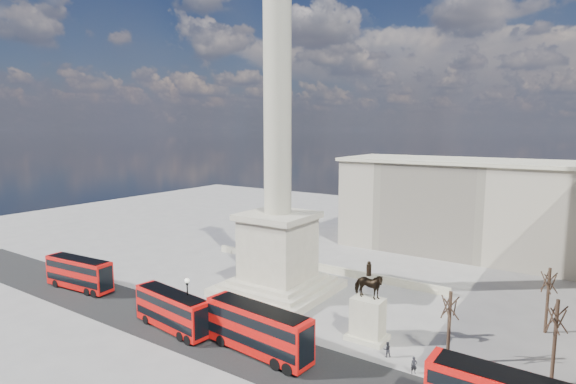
% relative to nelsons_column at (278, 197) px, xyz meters
% --- Properties ---
extents(ground, '(180.00, 180.00, 0.00)m').
position_rel_nelsons_column_xyz_m(ground, '(0.00, -5.00, -12.92)').
color(ground, gray).
rests_on(ground, ground).
extents(asphalt_road, '(120.00, 9.00, 0.01)m').
position_rel_nelsons_column_xyz_m(asphalt_road, '(5.00, -15.00, -12.91)').
color(asphalt_road, black).
rests_on(asphalt_road, ground).
extents(nelsons_column, '(14.00, 14.00, 49.85)m').
position_rel_nelsons_column_xyz_m(nelsons_column, '(0.00, 0.00, 0.00)').
color(nelsons_column, '#B9B19A').
rests_on(nelsons_column, ground).
extents(balustrade_wall, '(40.00, 0.60, 1.10)m').
position_rel_nelsons_column_xyz_m(balustrade_wall, '(0.00, 11.00, -12.37)').
color(balustrade_wall, '#BDB89D').
rests_on(balustrade_wall, ground).
extents(building_northeast, '(51.00, 17.00, 16.60)m').
position_rel_nelsons_column_xyz_m(building_northeast, '(20.00, 35.00, -4.59)').
color(building_northeast, beige).
rests_on(building_northeast, ground).
extents(red_bus_a, '(11.02, 3.43, 4.40)m').
position_rel_nelsons_column_xyz_m(red_bus_a, '(-22.94, -14.61, -10.61)').
color(red_bus_a, red).
rests_on(red_bus_a, ground).
extents(red_bus_b, '(10.68, 3.63, 4.25)m').
position_rel_nelsons_column_xyz_m(red_bus_b, '(-2.69, -16.18, -10.69)').
color(red_bus_b, red).
rests_on(red_bus_b, ground).
extents(red_bus_c, '(11.98, 3.72, 4.78)m').
position_rel_nelsons_column_xyz_m(red_bus_c, '(8.38, -15.20, -10.41)').
color(red_bus_c, red).
rests_on(red_bus_c, ground).
extents(victorian_lamp, '(0.52, 0.52, 6.11)m').
position_rel_nelsons_column_xyz_m(victorian_lamp, '(-0.75, -15.73, -9.32)').
color(victorian_lamp, black).
rests_on(victorian_lamp, ground).
extents(equestrian_statue, '(4.06, 3.04, 8.43)m').
position_rel_nelsons_column_xyz_m(equestrian_statue, '(15.89, -6.37, -9.98)').
color(equestrian_statue, '#BDB89D').
rests_on(equestrian_statue, ground).
extents(bare_tree_near, '(1.83, 1.83, 8.01)m').
position_rel_nelsons_column_xyz_m(bare_tree_near, '(32.52, -5.35, -6.61)').
color(bare_tree_near, '#332319').
rests_on(bare_tree_near, ground).
extents(bare_tree_mid, '(1.94, 1.94, 7.35)m').
position_rel_nelsons_column_xyz_m(bare_tree_mid, '(24.13, -6.64, -7.13)').
color(bare_tree_mid, '#332319').
rests_on(bare_tree_mid, ground).
extents(bare_tree_far, '(1.86, 1.86, 7.58)m').
position_rel_nelsons_column_xyz_m(bare_tree_far, '(31.22, 5.78, -6.94)').
color(bare_tree_far, '#332319').
rests_on(bare_tree_far, ground).
extents(pedestrian_walking, '(0.69, 0.63, 1.57)m').
position_rel_nelsons_column_xyz_m(pedestrian_walking, '(22.12, -10.23, -12.13)').
color(pedestrian_walking, black).
rests_on(pedestrian_walking, ground).
extents(pedestrian_standing, '(0.94, 0.91, 1.52)m').
position_rel_nelsons_column_xyz_m(pedestrian_standing, '(19.00, -8.72, -12.16)').
color(pedestrian_standing, black).
rests_on(pedestrian_standing, ground).
extents(pedestrian_crossing, '(0.54, 0.99, 1.59)m').
position_rel_nelsons_column_xyz_m(pedestrian_crossing, '(11.24, -11.50, -12.12)').
color(pedestrian_crossing, black).
rests_on(pedestrian_crossing, ground).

